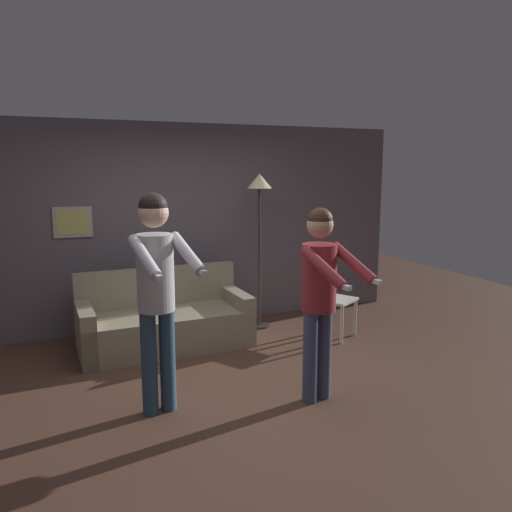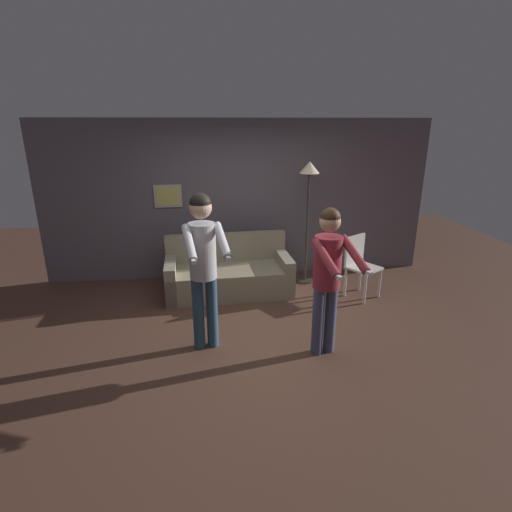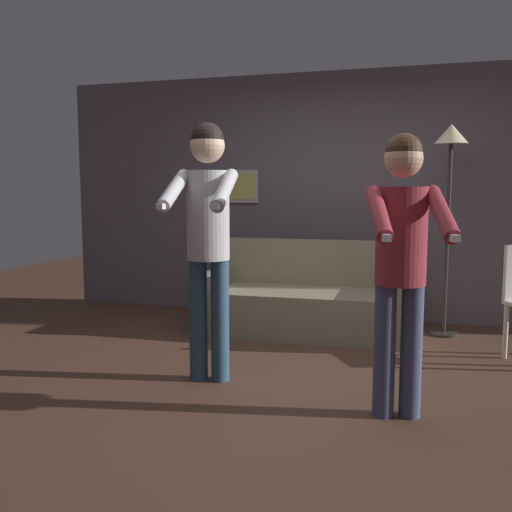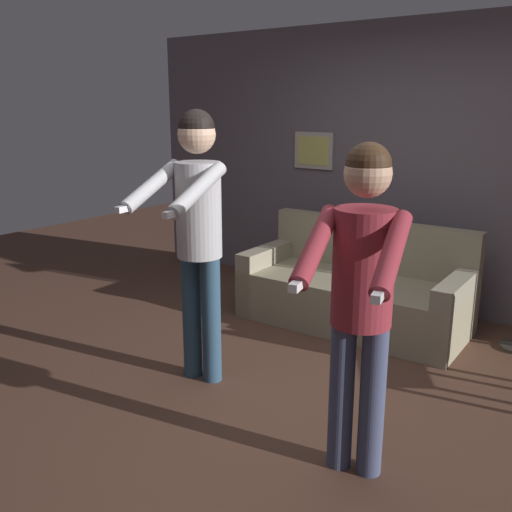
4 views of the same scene
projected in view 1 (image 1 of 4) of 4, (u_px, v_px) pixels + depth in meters
ground_plane at (223, 389)px, 4.63m from camera, size 12.00×12.00×0.00m
back_wall_assembly at (169, 227)px, 6.36m from camera, size 6.40×0.09×2.60m
couch at (165, 323)px, 5.73m from camera, size 1.93×0.92×0.87m
torchiere_lamp at (259, 202)px, 6.24m from camera, size 0.31×0.31×1.97m
person_standing_left at (156, 281)px, 4.00m from camera, size 0.51×0.76×1.84m
person_standing_right at (320, 287)px, 4.24m from camera, size 0.53×0.71×1.70m
dining_chair_distant at (329, 293)px, 6.08m from camera, size 0.58×0.58×0.93m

